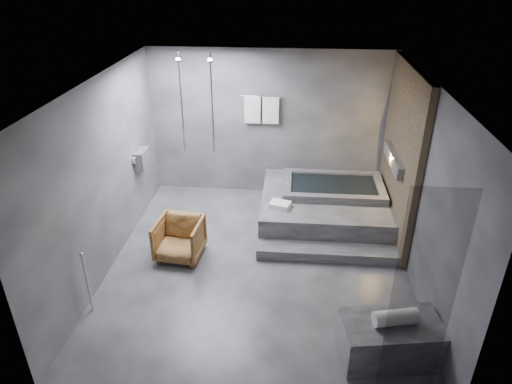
{
  "coord_description": "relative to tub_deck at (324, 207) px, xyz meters",
  "views": [
    {
      "loc": [
        0.45,
        -5.71,
        4.25
      ],
      "look_at": [
        -0.07,
        0.3,
        1.1
      ],
      "focal_mm": 32.0,
      "sensor_mm": 36.0,
      "label": 1
    }
  ],
  "objects": [
    {
      "name": "concrete_bench",
      "position": [
        0.62,
        -3.12,
        0.01
      ],
      "size": [
        1.23,
        0.81,
        0.52
      ],
      "primitive_type": "cube",
      "rotation": [
        0.0,
        0.0,
        0.16
      ],
      "color": "#333335",
      "rests_on": "ground"
    },
    {
      "name": "tub_deck",
      "position": [
        0.0,
        0.0,
        0.0
      ],
      "size": [
        2.2,
        2.0,
        0.5
      ],
      "primitive_type": "cube",
      "color": "#353538",
      "rests_on": "ground"
    },
    {
      "name": "room",
      "position": [
        -0.65,
        -1.21,
        1.48
      ],
      "size": [
        5.0,
        5.04,
        2.82
      ],
      "color": "#303032",
      "rests_on": "ground"
    },
    {
      "name": "driftwood_chair",
      "position": [
        -2.3,
        -1.33,
        0.07
      ],
      "size": [
        0.75,
        0.77,
        0.64
      ],
      "primitive_type": "imported",
      "rotation": [
        0.0,
        0.0,
        -0.1
      ],
      "color": "#4F2F13",
      "rests_on": "ground"
    },
    {
      "name": "deck_towel",
      "position": [
        -0.77,
        -0.51,
        0.29
      ],
      "size": [
        0.39,
        0.33,
        0.09
      ],
      "primitive_type": "cube",
      "rotation": [
        0.0,
        0.0,
        -0.3
      ],
      "color": "white",
      "rests_on": "tub_deck"
    },
    {
      "name": "rolled_towel",
      "position": [
        0.64,
        -3.13,
        0.36
      ],
      "size": [
        0.54,
        0.29,
        0.18
      ],
      "primitive_type": "cylinder",
      "rotation": [
        0.0,
        1.57,
        0.23
      ],
      "color": "silver",
      "rests_on": "concrete_bench"
    },
    {
      "name": "tub_step",
      "position": [
        0.0,
        -1.18,
        -0.16
      ],
      "size": [
        2.2,
        0.36,
        0.18
      ],
      "primitive_type": "cube",
      "color": "#353538",
      "rests_on": "ground"
    }
  ]
}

